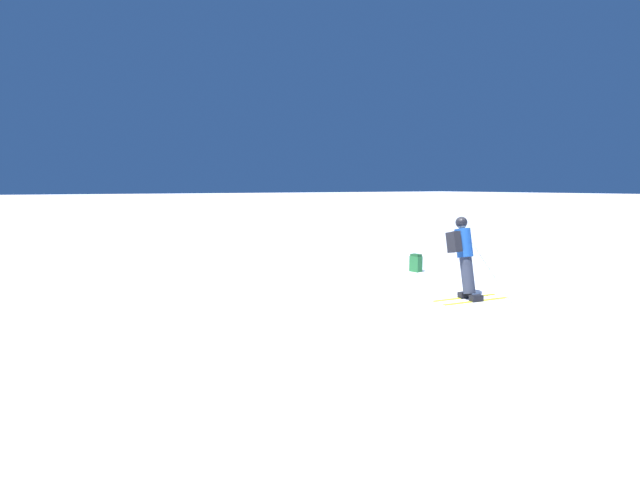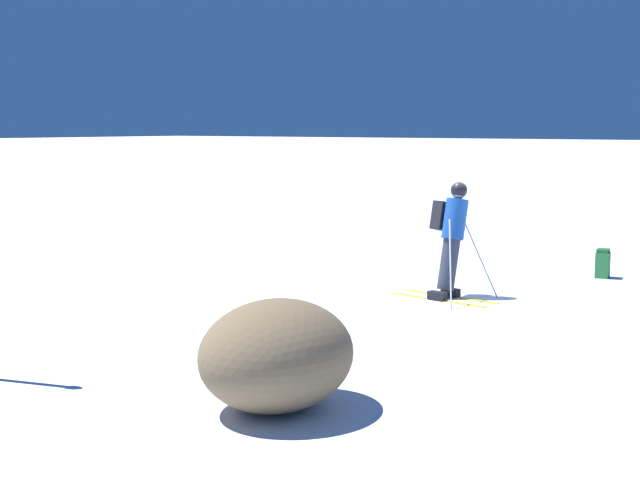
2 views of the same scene
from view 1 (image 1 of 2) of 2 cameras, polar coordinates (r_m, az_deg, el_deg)
name	(u,v)px [view 1 (image 1 of 2)]	position (r m, az deg, el deg)	size (l,w,h in m)	color
ground_plane	(439,292)	(11.79, 13.47, -5.79)	(300.00, 300.00, 0.00)	white
skier	(464,253)	(11.15, 16.12, -1.43)	(1.28, 1.71, 1.79)	yellow
spare_backpack	(416,263)	(14.36, 10.90, -2.60)	(0.33, 0.27, 0.50)	#236633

